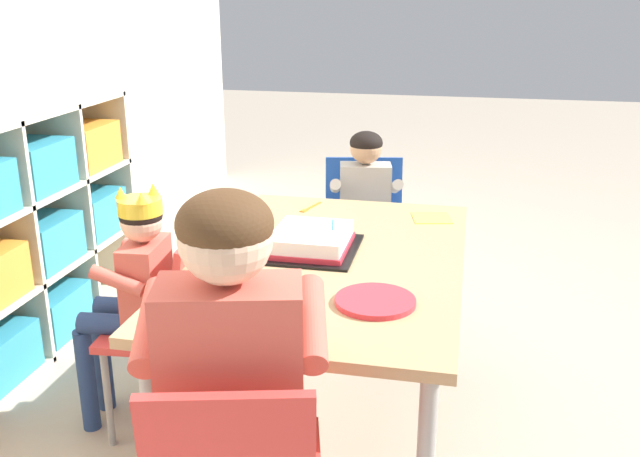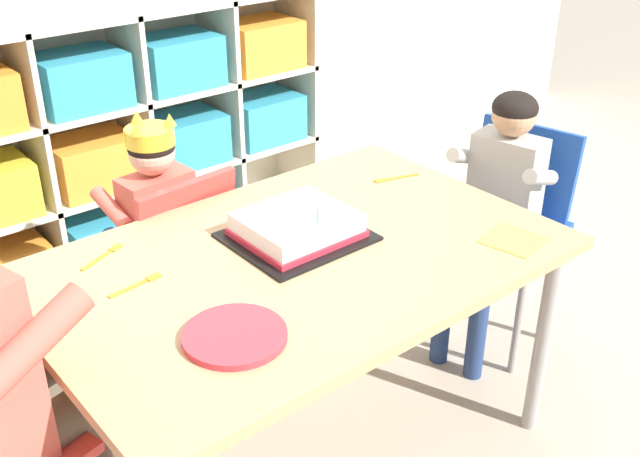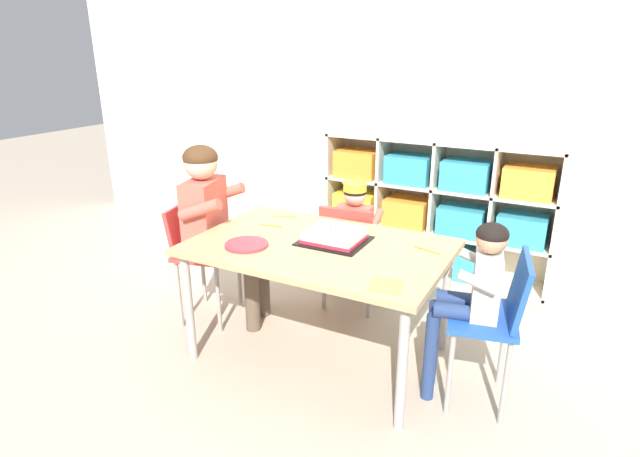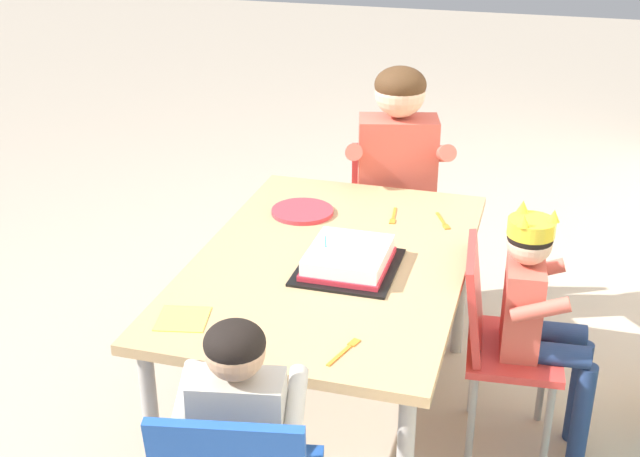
% 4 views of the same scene
% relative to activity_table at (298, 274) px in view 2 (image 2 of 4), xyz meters
% --- Properties ---
extents(ground, '(16.00, 16.00, 0.00)m').
position_rel_activity_table_xyz_m(ground, '(0.00, 0.00, -0.57)').
color(ground, tan).
extents(storage_cubby_shelf, '(1.59, 0.30, 0.97)m').
position_rel_activity_table_xyz_m(storage_cubby_shelf, '(0.20, 1.32, -0.10)').
color(storage_cubby_shelf, beige).
rests_on(storage_cubby_shelf, ground).
extents(activity_table, '(1.26, 0.82, 0.63)m').
position_rel_activity_table_xyz_m(activity_table, '(0.00, 0.00, 0.00)').
color(activity_table, tan).
rests_on(activity_table, ground).
extents(classroom_chair_blue, '(0.37, 0.34, 0.69)m').
position_rel_activity_table_xyz_m(classroom_chair_blue, '(-0.06, 0.52, -0.17)').
color(classroom_chair_blue, red).
rests_on(classroom_chair_blue, ground).
extents(child_with_crown, '(0.31, 0.31, 0.84)m').
position_rel_activity_table_xyz_m(child_with_crown, '(-0.07, 0.63, -0.05)').
color(child_with_crown, '#D15647').
rests_on(child_with_crown, ground).
extents(classroom_chair_guest_side, '(0.37, 0.41, 0.73)m').
position_rel_activity_table_xyz_m(classroom_chair_guest_side, '(0.87, 0.02, -0.12)').
color(classroom_chair_guest_side, '#1E4CA8').
rests_on(classroom_chair_guest_side, ground).
extents(guest_at_table_side, '(0.32, 0.32, 0.87)m').
position_rel_activity_table_xyz_m(guest_at_table_side, '(0.76, -0.00, -0.01)').
color(guest_at_table_side, '#B2ADA3').
rests_on(guest_at_table_side, ground).
extents(birthday_cake_on_tray, '(0.32, 0.29, 0.10)m').
position_rel_activity_table_xyz_m(birthday_cake_on_tray, '(0.05, 0.07, 0.08)').
color(birthday_cake_on_tray, black).
rests_on(birthday_cake_on_tray, activity_table).
extents(paper_plate_stack, '(0.22, 0.22, 0.01)m').
position_rel_activity_table_xyz_m(paper_plate_stack, '(-0.31, -0.19, 0.06)').
color(paper_plate_stack, '#DB333D').
rests_on(paper_plate_stack, activity_table).
extents(paper_napkin_square, '(0.16, 0.16, 0.00)m').
position_rel_activity_table_xyz_m(paper_napkin_square, '(0.46, -0.29, 0.06)').
color(paper_napkin_square, '#F4DB4C').
rests_on(paper_napkin_square, activity_table).
extents(fork_scattered_mid_table, '(0.14, 0.06, 0.00)m').
position_rel_activity_table_xyz_m(fork_scattered_mid_table, '(0.49, 0.17, 0.06)').
color(fork_scattered_mid_table, orange).
rests_on(fork_scattered_mid_table, activity_table).
extents(fork_near_child_seat, '(0.14, 0.03, 0.00)m').
position_rel_activity_table_xyz_m(fork_near_child_seat, '(-0.36, 0.12, 0.06)').
color(fork_near_child_seat, orange).
rests_on(fork_near_child_seat, activity_table).
extents(fork_beside_plate_stack, '(0.13, 0.07, 0.00)m').
position_rel_activity_table_xyz_m(fork_beside_plate_stack, '(-0.37, 0.29, 0.06)').
color(fork_beside_plate_stack, orange).
rests_on(fork_beside_plate_stack, activity_table).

